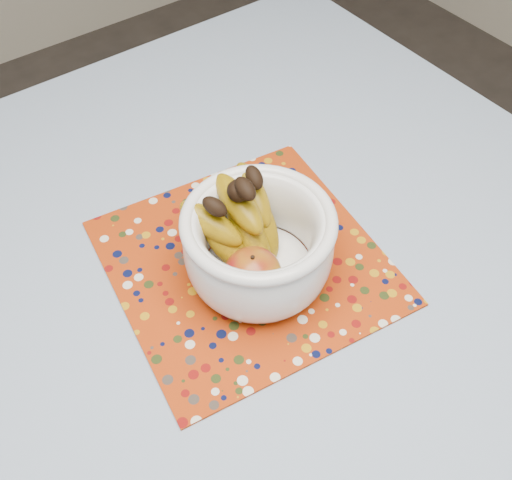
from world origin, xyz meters
TOP-DOWN VIEW (x-y plane):
  - table at (0.00, 0.00)m, footprint 1.20×1.20m
  - tablecloth at (0.00, 0.00)m, footprint 1.32×1.32m
  - placemat at (0.12, 0.12)m, footprint 0.39×0.39m
  - fruit_bowl at (0.11, 0.10)m, footprint 0.19×0.20m

SIDE VIEW (x-z plane):
  - table at x=0.00m, z-range 0.30..1.05m
  - tablecloth at x=0.00m, z-range 0.75..0.76m
  - placemat at x=0.12m, z-range 0.76..0.76m
  - fruit_bowl at x=0.11m, z-range 0.75..0.91m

